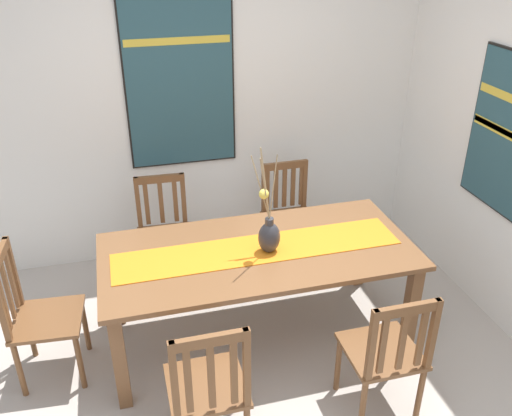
{
  "coord_description": "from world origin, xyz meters",
  "views": [
    {
      "loc": [
        -0.75,
        -2.49,
        2.66
      ],
      "look_at": [
        0.05,
        0.49,
        1.03
      ],
      "focal_mm": 38.35,
      "sensor_mm": 36.0,
      "label": 1
    }
  ],
  "objects_px": {
    "chair_0": "(386,353)",
    "chair_2": "(37,314)",
    "centerpiece_vase": "(269,233)",
    "chair_1": "(289,214)",
    "dining_table": "(258,261)",
    "painting_on_back_wall": "(180,82)",
    "chair_3": "(164,232)",
    "chair_4": "(208,387)"
  },
  "relations": [
    {
      "from": "dining_table",
      "to": "chair_3",
      "type": "bearing_deg",
      "value": 122.61
    },
    {
      "from": "chair_0",
      "to": "chair_1",
      "type": "relative_size",
      "value": 1.03
    },
    {
      "from": "dining_table",
      "to": "chair_0",
      "type": "height_order",
      "value": "chair_0"
    },
    {
      "from": "dining_table",
      "to": "chair_0",
      "type": "relative_size",
      "value": 2.28
    },
    {
      "from": "chair_0",
      "to": "chair_3",
      "type": "relative_size",
      "value": 1.02
    },
    {
      "from": "chair_1",
      "to": "chair_2",
      "type": "relative_size",
      "value": 0.94
    },
    {
      "from": "dining_table",
      "to": "centerpiece_vase",
      "type": "distance_m",
      "value": 0.24
    },
    {
      "from": "chair_2",
      "to": "centerpiece_vase",
      "type": "bearing_deg",
      "value": -1.83
    },
    {
      "from": "chair_0",
      "to": "chair_1",
      "type": "distance_m",
      "value": 1.73
    },
    {
      "from": "chair_0",
      "to": "chair_2",
      "type": "distance_m",
      "value": 2.14
    },
    {
      "from": "dining_table",
      "to": "chair_2",
      "type": "bearing_deg",
      "value": 179.93
    },
    {
      "from": "centerpiece_vase",
      "to": "chair_0",
      "type": "bearing_deg",
      "value": -60.28
    },
    {
      "from": "chair_4",
      "to": "painting_on_back_wall",
      "type": "distance_m",
      "value": 2.43
    },
    {
      "from": "dining_table",
      "to": "chair_2",
      "type": "height_order",
      "value": "chair_2"
    },
    {
      "from": "painting_on_back_wall",
      "to": "centerpiece_vase",
      "type": "bearing_deg",
      "value": -75.84
    },
    {
      "from": "chair_0",
      "to": "chair_2",
      "type": "bearing_deg",
      "value": 156.12
    },
    {
      "from": "chair_3",
      "to": "painting_on_back_wall",
      "type": "height_order",
      "value": "painting_on_back_wall"
    },
    {
      "from": "centerpiece_vase",
      "to": "chair_2",
      "type": "height_order",
      "value": "centerpiece_vase"
    },
    {
      "from": "dining_table",
      "to": "centerpiece_vase",
      "type": "bearing_deg",
      "value": -37.47
    },
    {
      "from": "dining_table",
      "to": "chair_4",
      "type": "distance_m",
      "value": 1.02
    },
    {
      "from": "chair_2",
      "to": "chair_3",
      "type": "relative_size",
      "value": 1.06
    },
    {
      "from": "chair_0",
      "to": "chair_4",
      "type": "height_order",
      "value": "chair_4"
    },
    {
      "from": "chair_3",
      "to": "chair_4",
      "type": "bearing_deg",
      "value": -88.84
    },
    {
      "from": "dining_table",
      "to": "chair_1",
      "type": "distance_m",
      "value": 1.02
    },
    {
      "from": "chair_0",
      "to": "chair_3",
      "type": "bearing_deg",
      "value": 121.99
    },
    {
      "from": "centerpiece_vase",
      "to": "chair_2",
      "type": "relative_size",
      "value": 0.77
    },
    {
      "from": "dining_table",
      "to": "painting_on_back_wall",
      "type": "distance_m",
      "value": 1.61
    },
    {
      "from": "centerpiece_vase",
      "to": "chair_2",
      "type": "xyz_separation_m",
      "value": [
        -1.49,
        0.05,
        -0.39
      ]
    },
    {
      "from": "dining_table",
      "to": "chair_4",
      "type": "relative_size",
      "value": 2.21
    },
    {
      "from": "chair_4",
      "to": "painting_on_back_wall",
      "type": "relative_size",
      "value": 0.69
    },
    {
      "from": "chair_2",
      "to": "chair_0",
      "type": "bearing_deg",
      "value": -23.88
    },
    {
      "from": "chair_4",
      "to": "centerpiece_vase",
      "type": "bearing_deg",
      "value": 55.33
    },
    {
      "from": "painting_on_back_wall",
      "to": "chair_2",
      "type": "bearing_deg",
      "value": -131.16
    },
    {
      "from": "chair_4",
      "to": "painting_on_back_wall",
      "type": "height_order",
      "value": "painting_on_back_wall"
    },
    {
      "from": "chair_1",
      "to": "chair_4",
      "type": "xyz_separation_m",
      "value": [
        -1.01,
        -1.73,
        0.0
      ]
    },
    {
      "from": "centerpiece_vase",
      "to": "chair_0",
      "type": "height_order",
      "value": "centerpiece_vase"
    },
    {
      "from": "centerpiece_vase",
      "to": "chair_1",
      "type": "bearing_deg",
      "value": 64.09
    },
    {
      "from": "chair_1",
      "to": "chair_2",
      "type": "bearing_deg",
      "value": -155.91
    },
    {
      "from": "dining_table",
      "to": "chair_2",
      "type": "relative_size",
      "value": 2.19
    },
    {
      "from": "chair_0",
      "to": "chair_1",
      "type": "xyz_separation_m",
      "value": [
        -0.02,
        1.73,
        0.0
      ]
    },
    {
      "from": "chair_0",
      "to": "chair_1",
      "type": "height_order",
      "value": "chair_0"
    },
    {
      "from": "chair_0",
      "to": "chair_4",
      "type": "bearing_deg",
      "value": -179.94
    }
  ]
}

